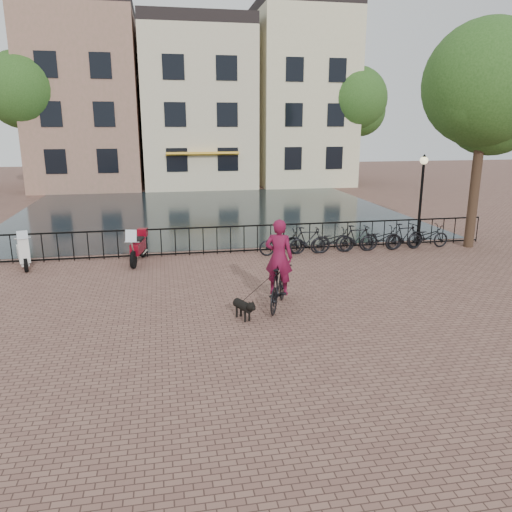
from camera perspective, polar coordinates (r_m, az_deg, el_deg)
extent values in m
plane|color=brown|center=(10.94, 2.97, -10.10)|extent=(100.00, 100.00, 0.00)
plane|color=black|center=(27.42, -5.59, 5.14)|extent=(20.00, 20.00, 0.00)
cube|color=black|center=(18.15, -2.94, 3.38)|extent=(20.00, 0.05, 0.05)
cube|color=black|center=(18.36, -2.91, 0.57)|extent=(20.00, 0.05, 0.05)
cube|color=#84664C|center=(39.98, -18.83, 16.13)|extent=(7.50, 9.00, 12.00)
cube|color=black|center=(40.70, -19.65, 25.14)|extent=(7.50, 9.00, 0.80)
cube|color=beige|center=(39.74, -6.82, 16.08)|extent=(8.00, 9.00, 11.00)
cube|color=black|center=(40.30, -7.10, 24.50)|extent=(8.00, 9.00, 0.80)
cube|color=gold|center=(35.10, -6.11, 11.53)|extent=(5.00, 0.60, 0.15)
cube|color=beige|center=(41.13, 4.86, 17.14)|extent=(7.00, 9.00, 12.50)
cube|color=black|center=(41.92, 5.08, 26.25)|extent=(7.00, 9.00, 0.80)
cylinder|color=black|center=(37.65, -24.44, 11.38)|extent=(0.36, 0.36, 6.30)
sphere|color=#214818|center=(37.68, -25.05, 16.83)|extent=(5.04, 5.04, 5.04)
cylinder|color=black|center=(20.59, 23.87, 8.59)|extent=(0.36, 0.36, 5.60)
sphere|color=#214818|center=(20.56, 24.84, 17.45)|extent=(4.48, 4.48, 4.48)
cylinder|color=black|center=(39.39, 10.97, 12.26)|extent=(0.36, 0.36, 5.95)
sphere|color=#214818|center=(39.39, 11.22, 17.20)|extent=(4.76, 4.76, 4.76)
cylinder|color=black|center=(19.95, 18.25, 5.45)|extent=(0.10, 0.10, 3.20)
sphere|color=beige|center=(19.76, 18.65, 10.31)|extent=(0.30, 0.30, 0.30)
imported|color=black|center=(12.83, 2.58, -3.39)|extent=(1.33, 2.04, 1.19)
imported|color=maroon|center=(12.56, 2.63, 0.74)|extent=(1.01, 0.86, 2.34)
imported|color=black|center=(18.02, 3.02, 1.51)|extent=(1.73, 0.64, 0.90)
imported|color=black|center=(18.26, 5.92, 1.78)|extent=(1.70, 0.64, 1.00)
imported|color=black|center=(18.56, 8.73, 1.75)|extent=(1.74, 0.68, 0.90)
imported|color=black|center=(18.88, 11.46, 2.00)|extent=(1.67, 0.48, 1.00)
imported|color=black|center=(19.26, 14.08, 1.96)|extent=(1.73, 0.64, 0.90)
imported|color=black|center=(19.67, 16.61, 2.19)|extent=(1.72, 0.72, 1.00)
imported|color=black|center=(20.13, 19.01, 2.13)|extent=(1.74, 0.68, 0.90)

